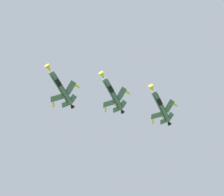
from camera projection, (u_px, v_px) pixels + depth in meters
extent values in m
cylinder|color=#4C5666|center=(61.00, 88.00, 120.10)|extent=(10.37, 8.91, 1.70)
cube|color=#232833|center=(61.00, 88.00, 119.71)|extent=(8.70, 7.47, 1.17)
cone|color=yellow|center=(49.00, 69.00, 116.93)|extent=(2.85, 2.73, 1.56)
cone|color=black|center=(72.00, 105.00, 123.09)|extent=(2.10, 2.07, 1.36)
ellipsoid|color=#192333|center=(56.00, 81.00, 119.46)|extent=(3.45, 3.21, 1.54)
cube|color=black|center=(58.00, 83.00, 118.47)|extent=(2.58, 2.46, 1.32)
cube|color=#4C5666|center=(70.00, 88.00, 121.66)|extent=(2.55, 3.83, 2.61)
cube|color=yellow|center=(77.00, 86.00, 122.85)|extent=(1.68, 0.89, 0.52)
cube|color=#4C5666|center=(57.00, 98.00, 119.92)|extent=(3.99, 3.12, 2.61)
cube|color=yellow|center=(53.00, 105.00, 119.71)|extent=(1.17, 1.70, 0.52)
cube|color=#4C5666|center=(73.00, 98.00, 122.87)|extent=(2.18, 2.30, 1.41)
cube|color=#4C5666|center=(65.00, 104.00, 121.85)|extent=(2.47, 2.40, 1.41)
cube|color=yellow|center=(66.00, 99.00, 123.73)|extent=(3.08, 2.94, 2.23)
cylinder|color=#4C5666|center=(113.00, 94.00, 125.85)|extent=(10.37, 8.91, 1.70)
cube|color=#232833|center=(113.00, 94.00, 125.46)|extent=(8.71, 7.48, 1.14)
cone|color=yellow|center=(103.00, 76.00, 122.69)|extent=(2.85, 2.73, 1.56)
cone|color=black|center=(122.00, 111.00, 128.85)|extent=(2.10, 2.07, 1.36)
ellipsoid|color=#192333|center=(108.00, 87.00, 125.22)|extent=(3.44, 3.21, 1.53)
cube|color=black|center=(111.00, 89.00, 124.22)|extent=(2.58, 2.46, 1.31)
cube|color=#4C5666|center=(121.00, 94.00, 127.34)|extent=(2.57, 3.90, 2.50)
cube|color=yellow|center=(128.00, 92.00, 128.48)|extent=(1.68, 0.90, 0.51)
cube|color=#4C5666|center=(109.00, 103.00, 125.74)|extent=(4.06, 3.15, 2.50)
cube|color=yellow|center=(106.00, 110.00, 125.60)|extent=(1.17, 1.70, 0.51)
cube|color=#4C5666|center=(123.00, 104.00, 128.58)|extent=(2.19, 2.33, 1.36)
cube|color=#4C5666|center=(116.00, 109.00, 127.65)|extent=(2.50, 2.41, 1.36)
cube|color=yellow|center=(116.00, 105.00, 129.51)|extent=(3.03, 2.89, 2.27)
cylinder|color=#4C5666|center=(161.00, 106.00, 127.55)|extent=(10.37, 8.91, 1.70)
cube|color=#232833|center=(162.00, 107.00, 127.15)|extent=(8.73, 7.51, 1.04)
cone|color=yellow|center=(152.00, 89.00, 124.38)|extent=(2.85, 2.73, 1.56)
cone|color=black|center=(169.00, 122.00, 130.54)|extent=(2.10, 2.07, 1.36)
ellipsoid|color=#192333|center=(157.00, 99.00, 126.93)|extent=(3.42, 3.18, 1.49)
cube|color=black|center=(160.00, 102.00, 125.89)|extent=(2.57, 2.45, 1.26)
cube|color=#4C5666|center=(169.00, 106.00, 128.83)|extent=(2.60, 4.08, 2.18)
cube|color=yellow|center=(175.00, 105.00, 129.81)|extent=(1.68, 0.91, 0.48)
cube|color=#4C5666|center=(157.00, 115.00, 127.65)|extent=(4.23, 3.22, 2.18)
cube|color=yellow|center=(153.00, 122.00, 127.66)|extent=(1.18, 1.71, 0.48)
cube|color=#4C5666|center=(170.00, 116.00, 130.16)|extent=(2.22, 2.42, 1.19)
cube|color=#4C5666|center=(163.00, 121.00, 129.47)|extent=(2.58, 2.46, 1.19)
cube|color=yellow|center=(163.00, 116.00, 131.25)|extent=(2.91, 2.74, 2.38)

